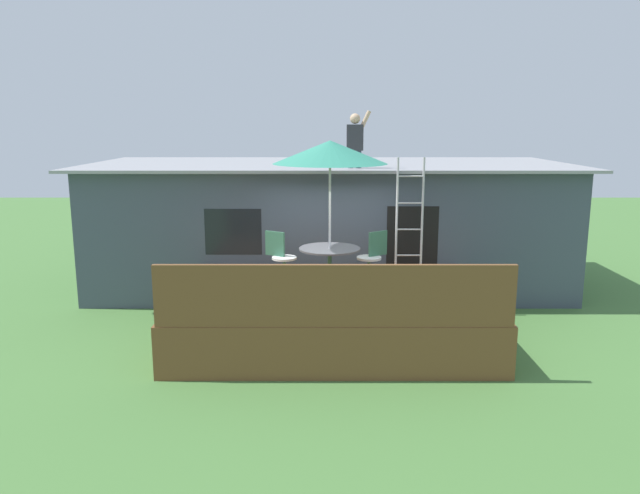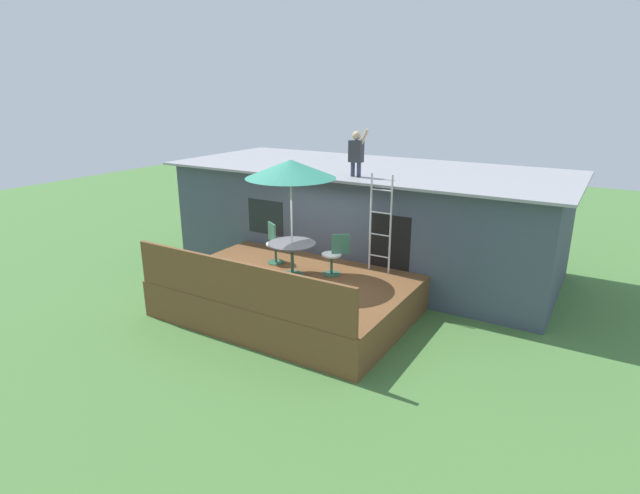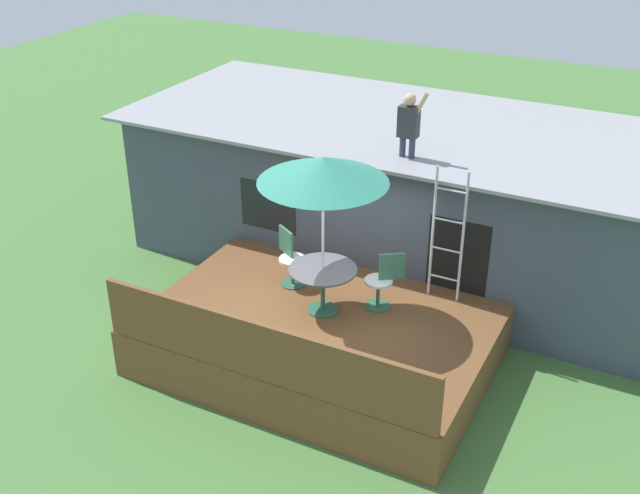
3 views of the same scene
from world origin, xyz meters
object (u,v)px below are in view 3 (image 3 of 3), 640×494
patio_table (323,278)px  patio_umbrella (323,170)px  step_ladder (448,235)px  patio_chair_right (383,281)px  person_figure (409,121)px  patio_chair_left (290,258)px

patio_table → patio_umbrella: size_ratio=0.41×
patio_table → step_ladder: step_ladder is taller
patio_chair_right → patio_umbrella: bearing=0.0°
person_figure → patio_chair_right: (0.24, -1.42, -2.10)m
patio_table → patio_chair_right: 0.95m
patio_umbrella → person_figure: bearing=74.9°
patio_table → step_ladder: 2.02m
patio_chair_right → patio_chair_left: bearing=-34.6°
patio_umbrella → step_ladder: (1.52, 1.23, -1.25)m
person_figure → patio_table: bearing=-105.1°
patio_umbrella → person_figure: size_ratio=2.29×
patio_chair_right → patio_table: bearing=0.0°
patio_umbrella → patio_table: bearing=50.2°
patio_umbrella → patio_chair_right: patio_umbrella is taller
step_ladder → patio_chair_right: 1.21m
patio_table → patio_chair_right: (0.77, 0.54, -0.13)m
step_ladder → patio_umbrella: bearing=-141.0°
patio_chair_left → patio_chair_right: bearing=31.7°
person_figure → patio_chair_right: 2.55m
patio_table → patio_chair_right: size_ratio=1.13×
patio_chair_left → patio_umbrella: bearing=0.0°
patio_chair_left → step_ladder: bearing=47.8°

